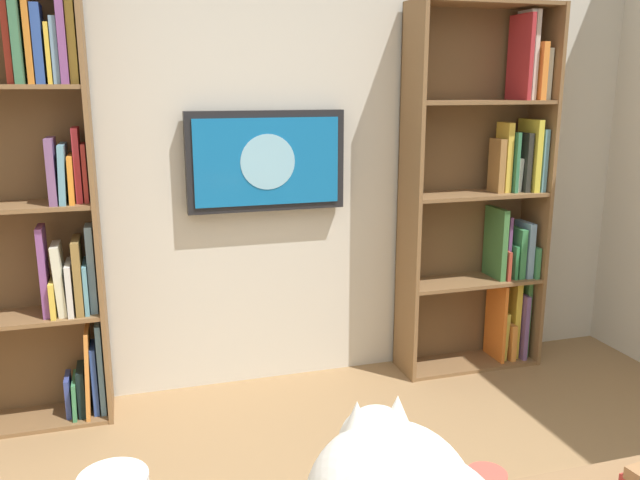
# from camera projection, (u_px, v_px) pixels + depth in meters

# --- Properties ---
(wall_back) EXTENTS (4.52, 0.06, 2.70)m
(wall_back) POSITION_uv_depth(u_px,v_px,m) (253.00, 134.00, 3.36)
(wall_back) COLOR beige
(wall_back) RESTS_ON ground
(bookshelf_left) EXTENTS (0.81, 0.28, 2.02)m
(bookshelf_left) POSITION_uv_depth(u_px,v_px,m) (489.00, 197.00, 3.65)
(bookshelf_left) COLOR brown
(bookshelf_left) RESTS_ON ground
(bookshelf_right) EXTENTS (0.85, 0.28, 2.13)m
(bookshelf_right) POSITION_uv_depth(u_px,v_px,m) (23.00, 202.00, 2.96)
(bookshelf_right) COLOR brown
(bookshelf_right) RESTS_ON ground
(wall_mounted_tv) EXTENTS (0.82, 0.07, 0.51)m
(wall_mounted_tv) POSITION_uv_depth(u_px,v_px,m) (266.00, 161.00, 3.33)
(wall_mounted_tv) COLOR black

